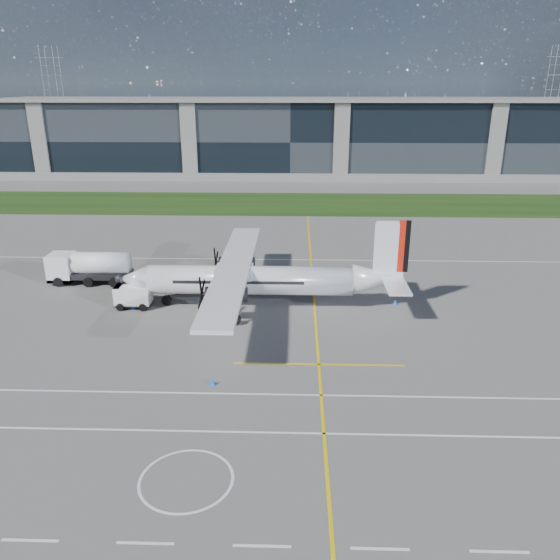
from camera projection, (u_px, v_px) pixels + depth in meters
The scene contains 17 objects.
ground at pixel (287, 215), 81.44m from camera, with size 400.00×400.00×0.00m, color #5C5A57.
grass_strip at pixel (288, 204), 88.95m from camera, with size 400.00×18.00×0.04m, color black.
terminal_building at pixel (291, 138), 116.48m from camera, with size 120.00×20.00×15.00m, color black.
tree_line at pixel (293, 135), 174.41m from camera, with size 400.00×6.00×6.00m, color black.
pylon_west at pixel (54, 94), 182.01m from camera, with size 9.00×4.60×30.00m, color gray, non-canonical shape.
pylon_east at pixel (555, 95), 177.31m from camera, with size 9.00×4.60×30.00m, color gray, non-canonical shape.
yellow_taxiway_centerline at pixel (313, 285), 53.15m from camera, with size 0.20×70.00×0.01m, color yellow.
white_lane_line at pixel (271, 433), 30.68m from camera, with size 90.00×0.15×0.01m, color white.
turboprop_aircraft at pixel (261, 264), 46.78m from camera, with size 25.12×26.05×7.82m, color white, non-canonical shape.
fuel_tanker_truck at pixel (84, 268), 53.26m from camera, with size 8.29×2.70×3.11m, color white, non-canonical shape.
baggage_tug at pixel (134, 296), 47.61m from camera, with size 3.26×1.96×1.96m, color white, non-canonical shape.
ground_crew_person at pixel (175, 284), 50.56m from camera, with size 0.77×0.55×1.90m, color #F25907.
safety_cone_nose_stbd at pixel (140, 293), 50.49m from camera, with size 0.36×0.36×0.50m, color blue.
safety_cone_stbdwing at pixel (242, 258), 60.41m from camera, with size 0.36×0.36×0.50m, color blue.
safety_cone_portwing at pixel (213, 381), 35.48m from camera, with size 0.36×0.36×0.50m, color blue.
safety_cone_nose_port at pixel (133, 306), 47.39m from camera, with size 0.36×0.36×0.50m, color blue.
safety_cone_tail at pixel (395, 302), 48.29m from camera, with size 0.36×0.36×0.50m, color blue.
Camera 1 is at (1.31, -39.90, 18.53)m, focal length 35.00 mm.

